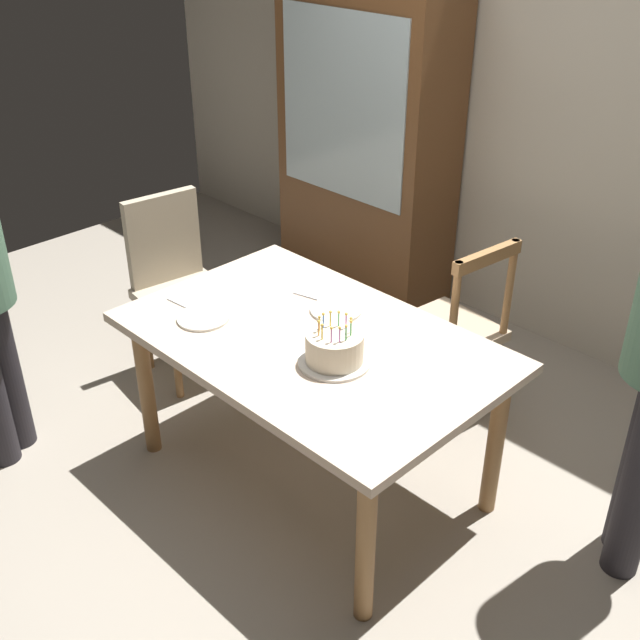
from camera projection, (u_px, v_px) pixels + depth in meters
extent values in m
plane|color=#9E9384|center=(312.00, 476.00, 3.50)|extent=(6.40, 6.40, 0.00)
cube|color=beige|center=(570.00, 109.00, 3.97)|extent=(6.40, 0.10, 2.60)
cube|color=beige|center=(311.00, 341.00, 3.14)|extent=(1.53, 0.98, 0.04)
cylinder|color=#9E7042|center=(146.00, 388.00, 3.50)|extent=(0.07, 0.07, 0.69)
cylinder|color=#9E7042|center=(366.00, 546.00, 2.68)|extent=(0.07, 0.07, 0.69)
cylinder|color=#9E7042|center=(275.00, 325.00, 3.97)|extent=(0.07, 0.07, 0.69)
cylinder|color=#9E7042|center=(495.00, 444.00, 3.16)|extent=(0.07, 0.07, 0.69)
cylinder|color=silver|center=(334.00, 361.00, 2.97)|extent=(0.28, 0.28, 0.01)
cylinder|color=beige|center=(335.00, 347.00, 2.94)|extent=(0.22, 0.22, 0.12)
cylinder|color=#66CC72|center=(346.00, 334.00, 2.85)|extent=(0.01, 0.01, 0.05)
sphere|color=#FFC64C|center=(346.00, 326.00, 2.84)|extent=(0.01, 0.01, 0.01)
cylinder|color=#66CC72|center=(351.00, 329.00, 2.88)|extent=(0.01, 0.01, 0.05)
sphere|color=#FFC64C|center=(351.00, 322.00, 2.86)|extent=(0.01, 0.01, 0.01)
cylinder|color=#66CC72|center=(351.00, 326.00, 2.90)|extent=(0.01, 0.01, 0.05)
sphere|color=#FFC64C|center=(351.00, 318.00, 2.88)|extent=(0.01, 0.01, 0.01)
cylinder|color=#D872CC|center=(346.00, 322.00, 2.93)|extent=(0.01, 0.01, 0.05)
sphere|color=#FFC64C|center=(346.00, 314.00, 2.91)|extent=(0.01, 0.01, 0.01)
cylinder|color=#66CC72|center=(339.00, 320.00, 2.94)|extent=(0.01, 0.01, 0.05)
sphere|color=#FFC64C|center=(339.00, 312.00, 2.93)|extent=(0.01, 0.01, 0.01)
cylinder|color=yellow|center=(330.00, 320.00, 2.94)|extent=(0.01, 0.01, 0.05)
sphere|color=#FFC64C|center=(330.00, 312.00, 2.93)|extent=(0.01, 0.01, 0.01)
cylinder|color=#4C7FE5|center=(323.00, 322.00, 2.93)|extent=(0.01, 0.01, 0.05)
sphere|color=#FFC64C|center=(323.00, 314.00, 2.91)|extent=(0.01, 0.01, 0.01)
cylinder|color=yellow|center=(319.00, 325.00, 2.91)|extent=(0.01, 0.01, 0.05)
sphere|color=#FFC64C|center=(319.00, 317.00, 2.89)|extent=(0.01, 0.01, 0.01)
cylinder|color=#F2994C|center=(319.00, 329.00, 2.88)|extent=(0.01, 0.01, 0.05)
sphere|color=#FFC64C|center=(319.00, 321.00, 2.86)|extent=(0.01, 0.01, 0.01)
cylinder|color=yellow|center=(322.00, 333.00, 2.86)|extent=(0.01, 0.01, 0.05)
sphere|color=#FFC64C|center=(322.00, 325.00, 2.84)|extent=(0.01, 0.01, 0.01)
cylinder|color=#D872CC|center=(331.00, 336.00, 2.84)|extent=(0.01, 0.01, 0.05)
sphere|color=#FFC64C|center=(331.00, 328.00, 2.82)|extent=(0.01, 0.01, 0.01)
cylinder|color=#D872CC|center=(340.00, 336.00, 2.84)|extent=(0.01, 0.01, 0.05)
sphere|color=#FFC64C|center=(340.00, 328.00, 2.82)|extent=(0.01, 0.01, 0.01)
cylinder|color=silver|center=(203.00, 318.00, 3.25)|extent=(0.22, 0.22, 0.01)
cylinder|color=silver|center=(336.00, 310.00, 3.31)|extent=(0.22, 0.22, 0.01)
cube|color=silver|center=(182.00, 305.00, 3.36)|extent=(0.18, 0.03, 0.01)
cube|color=silver|center=(311.00, 297.00, 3.42)|extent=(0.18, 0.06, 0.01)
cube|color=tan|center=(445.00, 332.00, 3.72)|extent=(0.49, 0.49, 0.05)
cylinder|color=#9E7042|center=(441.00, 347.00, 4.04)|extent=(0.04, 0.04, 0.42)
cylinder|color=#9E7042|center=(392.00, 369.00, 3.86)|extent=(0.04, 0.04, 0.42)
cylinder|color=#9E7042|center=(491.00, 376.00, 3.81)|extent=(0.04, 0.04, 0.42)
cylinder|color=#9E7042|center=(442.00, 402.00, 3.63)|extent=(0.04, 0.04, 0.42)
cylinder|color=#9E7042|center=(509.00, 290.00, 3.55)|extent=(0.04, 0.04, 0.50)
cylinder|color=#9E7042|center=(454.00, 314.00, 3.36)|extent=(0.04, 0.04, 0.50)
cube|color=#9E7042|center=(488.00, 257.00, 3.35)|extent=(0.09, 0.40, 0.06)
cube|color=tan|center=(186.00, 298.00, 4.01)|extent=(0.50, 0.50, 0.05)
cylinder|color=#9E7042|center=(177.00, 362.00, 3.93)|extent=(0.04, 0.04, 0.42)
cylinder|color=#9E7042|center=(234.00, 340.00, 4.10)|extent=(0.04, 0.04, 0.42)
cylinder|color=#9E7042|center=(147.00, 334.00, 4.16)|extent=(0.04, 0.04, 0.42)
cylinder|color=#9E7042|center=(202.00, 315.00, 4.34)|extent=(0.04, 0.04, 0.42)
cube|color=tan|center=(163.00, 241.00, 4.02)|extent=(0.10, 0.40, 0.50)
cylinder|color=#262328|center=(5.00, 373.00, 3.52)|extent=(0.14, 0.14, 0.78)
cube|color=brown|center=(367.00, 141.00, 4.66)|extent=(1.10, 0.44, 1.90)
cube|color=silver|center=(341.00, 107.00, 4.40)|extent=(0.94, 0.01, 1.04)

